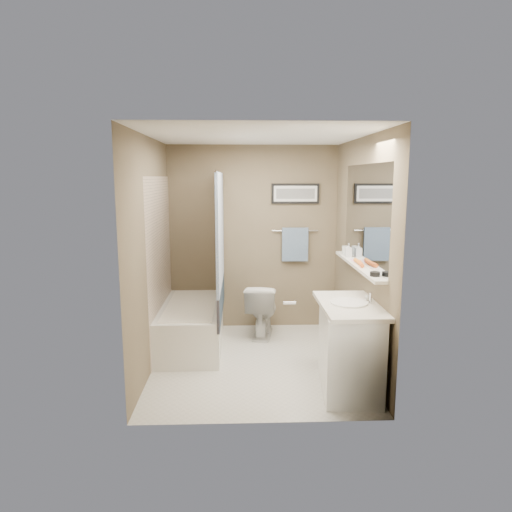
{
  "coord_description": "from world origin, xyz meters",
  "views": [
    {
      "loc": [
        -0.17,
        -4.7,
        1.99
      ],
      "look_at": [
        0.0,
        0.15,
        1.15
      ],
      "focal_mm": 32.0,
      "sensor_mm": 36.0,
      "label": 1
    }
  ],
  "objects_px": {
    "hair_brush_front": "(361,264)",
    "hair_brush_back": "(358,262)",
    "bathtub": "(192,325)",
    "vanity": "(349,349)",
    "candle_bowl_near": "(375,274)",
    "toilet": "(262,310)",
    "glass_jar": "(346,250)",
    "soap_bottle": "(349,250)"
  },
  "relations": [
    {
      "from": "toilet",
      "to": "soap_bottle",
      "type": "bearing_deg",
      "value": 156.42
    },
    {
      "from": "toilet",
      "to": "vanity",
      "type": "xyz_separation_m",
      "value": [
        0.75,
        -1.52,
        0.06
      ]
    },
    {
      "from": "candle_bowl_near",
      "to": "glass_jar",
      "type": "height_order",
      "value": "glass_jar"
    },
    {
      "from": "vanity",
      "to": "bathtub",
      "type": "bearing_deg",
      "value": 148.53
    },
    {
      "from": "toilet",
      "to": "hair_brush_front",
      "type": "bearing_deg",
      "value": 138.71
    },
    {
      "from": "toilet",
      "to": "hair_brush_back",
      "type": "xyz_separation_m",
      "value": [
        0.93,
        -1.01,
        0.8
      ]
    },
    {
      "from": "bathtub",
      "to": "hair_brush_back",
      "type": "height_order",
      "value": "hair_brush_back"
    },
    {
      "from": "vanity",
      "to": "candle_bowl_near",
      "type": "bearing_deg",
      "value": -19.4
    },
    {
      "from": "hair_brush_front",
      "to": "glass_jar",
      "type": "bearing_deg",
      "value": 90.0
    },
    {
      "from": "toilet",
      "to": "hair_brush_back",
      "type": "relative_size",
      "value": 3.07
    },
    {
      "from": "bathtub",
      "to": "vanity",
      "type": "bearing_deg",
      "value": -37.06
    },
    {
      "from": "glass_jar",
      "to": "soap_bottle",
      "type": "distance_m",
      "value": 0.15
    },
    {
      "from": "candle_bowl_near",
      "to": "hair_brush_front",
      "type": "xyz_separation_m",
      "value": [
        0.0,
        0.48,
        0.0
      ]
    },
    {
      "from": "candle_bowl_near",
      "to": "hair_brush_back",
      "type": "xyz_separation_m",
      "value": [
        0.0,
        0.59,
        0.0
      ]
    },
    {
      "from": "soap_bottle",
      "to": "hair_brush_back",
      "type": "bearing_deg",
      "value": -90.0
    },
    {
      "from": "toilet",
      "to": "glass_jar",
      "type": "relative_size",
      "value": 6.76
    },
    {
      "from": "soap_bottle",
      "to": "candle_bowl_near",
      "type": "bearing_deg",
      "value": -90.0
    },
    {
      "from": "bathtub",
      "to": "toilet",
      "type": "relative_size",
      "value": 2.22
    },
    {
      "from": "vanity",
      "to": "hair_brush_back",
      "type": "bearing_deg",
      "value": 75.18
    },
    {
      "from": "toilet",
      "to": "hair_brush_front",
      "type": "height_order",
      "value": "hair_brush_front"
    },
    {
      "from": "candle_bowl_near",
      "to": "hair_brush_front",
      "type": "bearing_deg",
      "value": 90.0
    },
    {
      "from": "vanity",
      "to": "hair_brush_front",
      "type": "xyz_separation_m",
      "value": [
        0.19,
        0.39,
        0.74
      ]
    },
    {
      "from": "candle_bowl_near",
      "to": "hair_brush_back",
      "type": "distance_m",
      "value": 0.59
    },
    {
      "from": "candle_bowl_near",
      "to": "glass_jar",
      "type": "xyz_separation_m",
      "value": [
        0.0,
        1.15,
        0.03
      ]
    },
    {
      "from": "vanity",
      "to": "hair_brush_back",
      "type": "height_order",
      "value": "hair_brush_back"
    },
    {
      "from": "toilet",
      "to": "soap_bottle",
      "type": "xyz_separation_m",
      "value": [
        0.93,
        -0.6,
        0.85
      ]
    },
    {
      "from": "candle_bowl_near",
      "to": "glass_jar",
      "type": "relative_size",
      "value": 0.9
    },
    {
      "from": "candle_bowl_near",
      "to": "hair_brush_back",
      "type": "relative_size",
      "value": 0.41
    },
    {
      "from": "glass_jar",
      "to": "hair_brush_back",
      "type": "bearing_deg",
      "value": -90.0
    },
    {
      "from": "hair_brush_front",
      "to": "hair_brush_back",
      "type": "relative_size",
      "value": 1.0
    },
    {
      "from": "hair_brush_front",
      "to": "hair_brush_back",
      "type": "xyz_separation_m",
      "value": [
        0.0,
        0.12,
        0.0
      ]
    },
    {
      "from": "toilet",
      "to": "hair_brush_front",
      "type": "distance_m",
      "value": 1.67
    },
    {
      "from": "toilet",
      "to": "hair_brush_front",
      "type": "relative_size",
      "value": 3.07
    },
    {
      "from": "toilet",
      "to": "hair_brush_back",
      "type": "height_order",
      "value": "hair_brush_back"
    },
    {
      "from": "bathtub",
      "to": "glass_jar",
      "type": "relative_size",
      "value": 15.0
    },
    {
      "from": "hair_brush_back",
      "to": "soap_bottle",
      "type": "bearing_deg",
      "value": 90.0
    },
    {
      "from": "vanity",
      "to": "glass_jar",
      "type": "relative_size",
      "value": 9.0
    },
    {
      "from": "bathtub",
      "to": "toilet",
      "type": "xyz_separation_m",
      "value": [
        0.85,
        0.34,
        0.09
      ]
    },
    {
      "from": "glass_jar",
      "to": "vanity",
      "type": "bearing_deg",
      "value": -99.82
    },
    {
      "from": "candle_bowl_near",
      "to": "soap_bottle",
      "type": "xyz_separation_m",
      "value": [
        0.0,
        1.01,
        0.06
      ]
    },
    {
      "from": "toilet",
      "to": "soap_bottle",
      "type": "relative_size",
      "value": 4.49
    },
    {
      "from": "vanity",
      "to": "hair_brush_back",
      "type": "xyz_separation_m",
      "value": [
        0.19,
        0.51,
        0.74
      ]
    }
  ]
}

